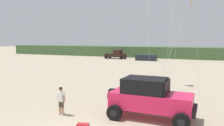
% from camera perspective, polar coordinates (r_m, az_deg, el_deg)
% --- Properties ---
extents(dune_ridge, '(90.00, 7.65, 2.56)m').
position_cam_1_polar(dune_ridge, '(56.32, 14.07, 2.64)').
color(dune_ridge, '#426038').
rests_on(dune_ridge, ground_plane).
extents(jeep, '(4.86, 2.40, 2.26)m').
position_cam_1_polar(jeep, '(12.87, 9.41, -8.45)').
color(jeep, '#EA2151').
rests_on(jeep, ground_plane).
extents(person_watching, '(0.62, 0.36, 1.67)m').
position_cam_1_polar(person_watching, '(13.63, -12.61, -8.83)').
color(person_watching, tan).
rests_on(person_watching, ground_plane).
extents(distant_pickup, '(4.64, 2.45, 1.98)m').
position_cam_1_polar(distant_pickup, '(51.36, 1.04, 2.13)').
color(distant_pickup, black).
rests_on(distant_pickup, ground_plane).
extents(distant_sedan, '(4.22, 1.75, 1.20)m').
position_cam_1_polar(distant_sedan, '(47.52, 8.53, 1.34)').
color(distant_sedan, '#1E232D').
rests_on(distant_sedan, ground_plane).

